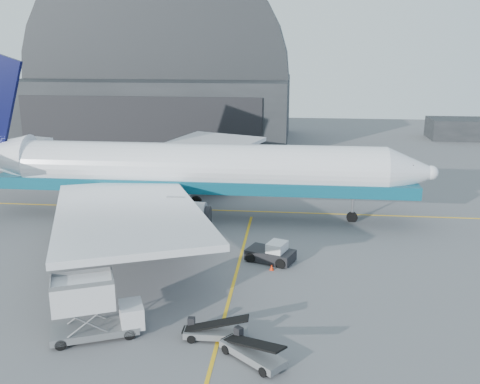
# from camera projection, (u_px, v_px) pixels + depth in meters

# --- Properties ---
(ground) EXTENTS (200.00, 200.00, 0.00)m
(ground) POSITION_uv_depth(u_px,v_px,m) (232.00, 289.00, 41.26)
(ground) COLOR #565659
(ground) RESTS_ON ground
(taxi_lines) EXTENTS (80.00, 42.12, 0.02)m
(taxi_lines) POSITION_uv_depth(u_px,v_px,m) (247.00, 233.00, 53.39)
(taxi_lines) COLOR gold
(taxi_lines) RESTS_ON ground
(hangar) EXTENTS (50.00, 28.30, 28.00)m
(hangar) POSITION_uv_depth(u_px,v_px,m) (159.00, 91.00, 103.14)
(hangar) COLOR black
(hangar) RESTS_ON ground
(distant_bldg_a) EXTENTS (14.00, 8.00, 4.00)m
(distant_bldg_a) POSITION_uv_depth(u_px,v_px,m) (464.00, 139.00, 106.40)
(distant_bldg_a) COLOR black
(distant_bldg_a) RESTS_ON ground
(airliner) EXTENTS (53.41, 51.79, 18.74)m
(airliner) POSITION_uv_depth(u_px,v_px,m) (183.00, 170.00, 57.38)
(airliner) COLOR white
(airliner) RESTS_ON ground
(catering_truck) EXTENTS (6.22, 4.26, 4.02)m
(catering_truck) POSITION_uv_depth(u_px,v_px,m) (92.00, 308.00, 34.04)
(catering_truck) COLOR slate
(catering_truck) RESTS_ON ground
(pushback_tug) EXTENTS (4.57, 3.57, 1.87)m
(pushback_tug) POSITION_uv_depth(u_px,v_px,m) (272.00, 254.00, 46.44)
(pushback_tug) COLOR black
(pushback_tug) RESTS_ON ground
(belt_loader_a) EXTENTS (4.30, 1.58, 1.64)m
(belt_loader_a) POSITION_uv_depth(u_px,v_px,m) (215.00, 331.00, 34.26)
(belt_loader_a) COLOR slate
(belt_loader_a) RESTS_ON ground
(belt_loader_b) EXTENTS (4.29, 3.96, 1.77)m
(belt_loader_b) POSITION_uv_depth(u_px,v_px,m) (252.00, 352.00, 31.94)
(belt_loader_b) COLOR slate
(belt_loader_b) RESTS_ON ground
(traffic_cone) EXTENTS (0.34, 0.34, 0.49)m
(traffic_cone) POSITION_uv_depth(u_px,v_px,m) (272.00, 267.00, 44.72)
(traffic_cone) COLOR red
(traffic_cone) RESTS_ON ground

